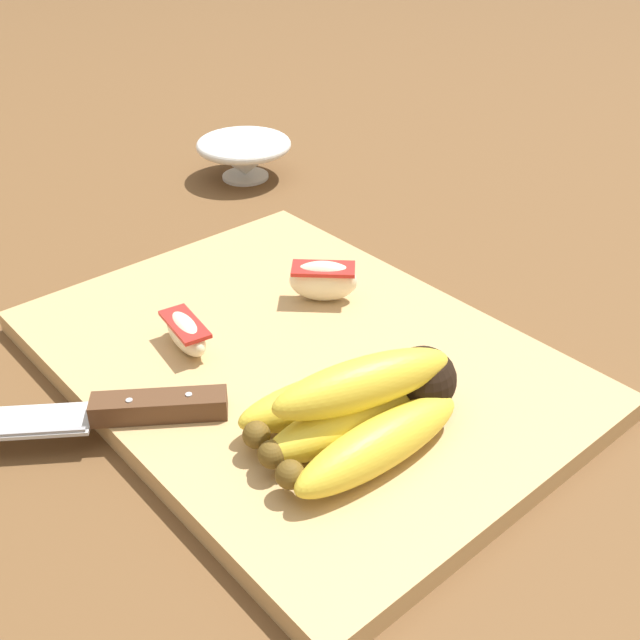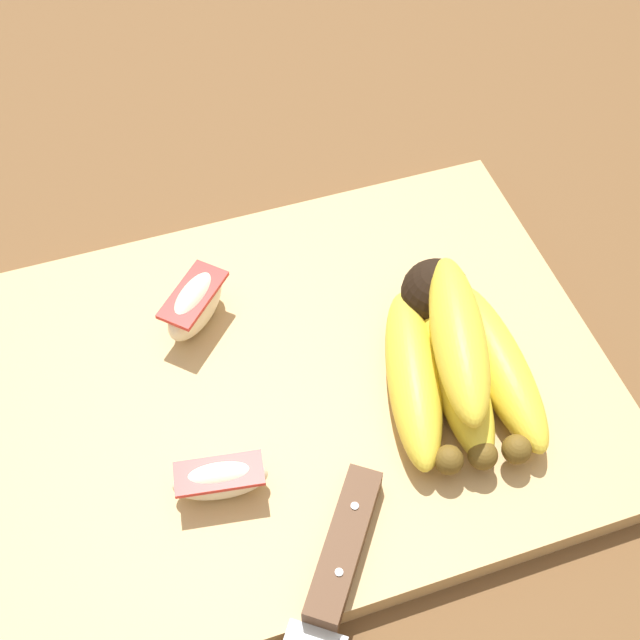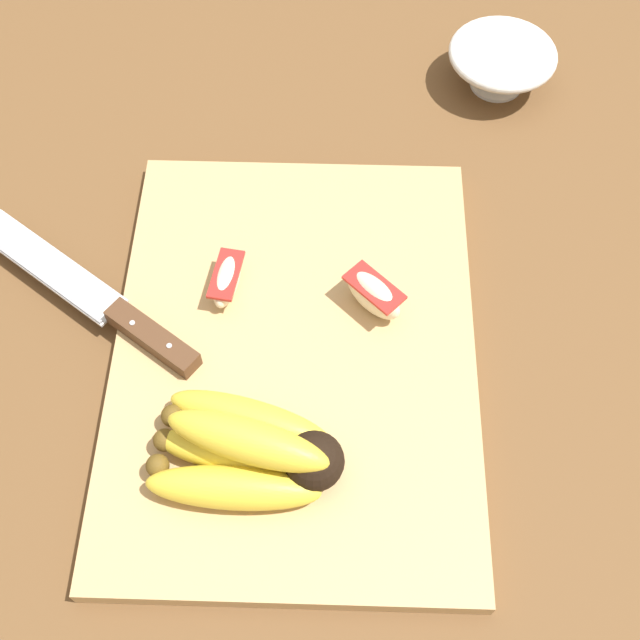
# 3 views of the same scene
# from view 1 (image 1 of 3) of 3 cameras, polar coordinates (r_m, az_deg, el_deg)

# --- Properties ---
(ground_plane) EXTENTS (6.00, 6.00, 0.00)m
(ground_plane) POSITION_cam_1_polar(r_m,az_deg,el_deg) (0.67, -1.46, -2.81)
(ground_plane) COLOR brown
(cutting_board) EXTENTS (0.45, 0.33, 0.02)m
(cutting_board) POSITION_cam_1_polar(r_m,az_deg,el_deg) (0.65, -1.69, -3.11)
(cutting_board) COLOR tan
(cutting_board) RESTS_ON ground_plane
(banana_bunch) EXTENTS (0.12, 0.16, 0.07)m
(banana_bunch) POSITION_cam_1_polar(r_m,az_deg,el_deg) (0.54, 3.29, -6.51)
(banana_bunch) COLOR black
(banana_bunch) RESTS_ON cutting_board
(chefs_knife) EXTENTS (0.19, 0.24, 0.02)m
(chefs_knife) POSITION_cam_1_polar(r_m,az_deg,el_deg) (0.59, -16.55, -6.67)
(chefs_knife) COLOR silver
(chefs_knife) RESTS_ON cutting_board
(apple_wedge_near) EXTENTS (0.06, 0.03, 0.03)m
(apple_wedge_near) POSITION_cam_1_polar(r_m,az_deg,el_deg) (0.65, -9.98, -0.93)
(apple_wedge_near) COLOR #F4E5C1
(apple_wedge_near) RESTS_ON cutting_board
(apple_wedge_middle) EXTENTS (0.06, 0.06, 0.04)m
(apple_wedge_middle) POSITION_cam_1_polar(r_m,az_deg,el_deg) (0.70, 0.25, 3.00)
(apple_wedge_middle) COLOR #F4E5C1
(apple_wedge_middle) RESTS_ON cutting_board
(ceramic_bowl) EXTENTS (0.12, 0.12, 0.05)m
(ceramic_bowl) POSITION_cam_1_polar(r_m,az_deg,el_deg) (1.02, -5.67, 12.09)
(ceramic_bowl) COLOR silver
(ceramic_bowl) RESTS_ON ground_plane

